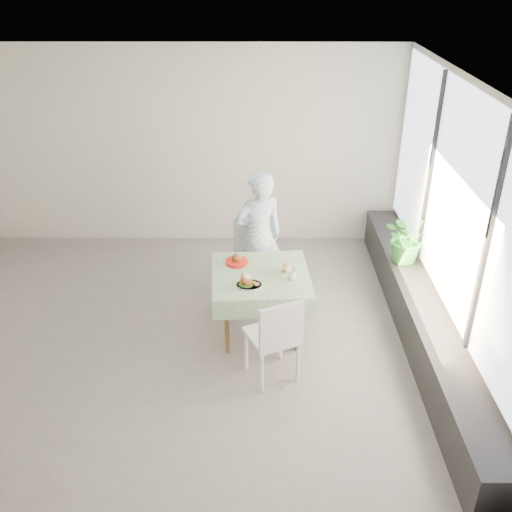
{
  "coord_description": "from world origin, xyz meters",
  "views": [
    {
      "loc": [
        1.01,
        -5.2,
        3.82
      ],
      "look_at": [
        0.99,
        0.19,
        0.93
      ],
      "focal_mm": 40.0,
      "sensor_mm": 36.0,
      "label": 1
    }
  ],
  "objects_px": {
    "diner": "(259,237)",
    "main_dish": "(248,282)",
    "cafe_table": "(261,296)",
    "juice_cup_orange": "(286,266)",
    "chair_far": "(250,275)",
    "chair_near": "(272,352)",
    "potted_plant": "(407,237)"
  },
  "relations": [
    {
      "from": "diner",
      "to": "main_dish",
      "type": "height_order",
      "value": "diner"
    },
    {
      "from": "diner",
      "to": "chair_near",
      "type": "bearing_deg",
      "value": 74.31
    },
    {
      "from": "main_dish",
      "to": "juice_cup_orange",
      "type": "height_order",
      "value": "juice_cup_orange"
    },
    {
      "from": "juice_cup_orange",
      "to": "potted_plant",
      "type": "xyz_separation_m",
      "value": [
        1.47,
        0.71,
        0.01
      ]
    },
    {
      "from": "chair_far",
      "to": "main_dish",
      "type": "height_order",
      "value": "chair_far"
    },
    {
      "from": "cafe_table",
      "to": "chair_near",
      "type": "relative_size",
      "value": 1.15
    },
    {
      "from": "cafe_table",
      "to": "diner",
      "type": "height_order",
      "value": "diner"
    },
    {
      "from": "diner",
      "to": "main_dish",
      "type": "relative_size",
      "value": 5.97
    },
    {
      "from": "juice_cup_orange",
      "to": "potted_plant",
      "type": "distance_m",
      "value": 1.63
    },
    {
      "from": "main_dish",
      "to": "diner",
      "type": "bearing_deg",
      "value": 83.38
    },
    {
      "from": "diner",
      "to": "juice_cup_orange",
      "type": "xyz_separation_m",
      "value": [
        0.3,
        -0.69,
        -0.01
      ]
    },
    {
      "from": "main_dish",
      "to": "juice_cup_orange",
      "type": "distance_m",
      "value": 0.52
    },
    {
      "from": "chair_far",
      "to": "diner",
      "type": "distance_m",
      "value": 0.54
    },
    {
      "from": "chair_near",
      "to": "diner",
      "type": "xyz_separation_m",
      "value": [
        -0.14,
        1.53,
        0.52
      ]
    },
    {
      "from": "main_dish",
      "to": "potted_plant",
      "type": "height_order",
      "value": "potted_plant"
    },
    {
      "from": "main_dish",
      "to": "juice_cup_orange",
      "type": "xyz_separation_m",
      "value": [
        0.42,
        0.3,
        0.02
      ]
    },
    {
      "from": "chair_far",
      "to": "diner",
      "type": "bearing_deg",
      "value": -5.52
    },
    {
      "from": "chair_near",
      "to": "juice_cup_orange",
      "type": "height_order",
      "value": "juice_cup_orange"
    },
    {
      "from": "diner",
      "to": "main_dish",
      "type": "xyz_separation_m",
      "value": [
        -0.12,
        -0.99,
        -0.03
      ]
    },
    {
      "from": "diner",
      "to": "potted_plant",
      "type": "height_order",
      "value": "diner"
    },
    {
      "from": "cafe_table",
      "to": "chair_far",
      "type": "xyz_separation_m",
      "value": [
        -0.12,
        0.75,
        -0.17
      ]
    },
    {
      "from": "main_dish",
      "to": "potted_plant",
      "type": "distance_m",
      "value": 2.15
    },
    {
      "from": "chair_near",
      "to": "juice_cup_orange",
      "type": "distance_m",
      "value": 1.0
    },
    {
      "from": "diner",
      "to": "cafe_table",
      "type": "bearing_deg",
      "value": 70.81
    },
    {
      "from": "cafe_table",
      "to": "main_dish",
      "type": "bearing_deg",
      "value": -118.61
    },
    {
      "from": "cafe_table",
      "to": "main_dish",
      "type": "height_order",
      "value": "main_dish"
    },
    {
      "from": "chair_far",
      "to": "potted_plant",
      "type": "distance_m",
      "value": 1.95
    },
    {
      "from": "cafe_table",
      "to": "potted_plant",
      "type": "xyz_separation_m",
      "value": [
        1.76,
        0.76,
        0.35
      ]
    },
    {
      "from": "cafe_table",
      "to": "chair_far",
      "type": "height_order",
      "value": "chair_far"
    },
    {
      "from": "chair_far",
      "to": "chair_near",
      "type": "bearing_deg",
      "value": -81.16
    },
    {
      "from": "chair_far",
      "to": "juice_cup_orange",
      "type": "distance_m",
      "value": 0.95
    },
    {
      "from": "main_dish",
      "to": "potted_plant",
      "type": "bearing_deg",
      "value": 28.12
    }
  ]
}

